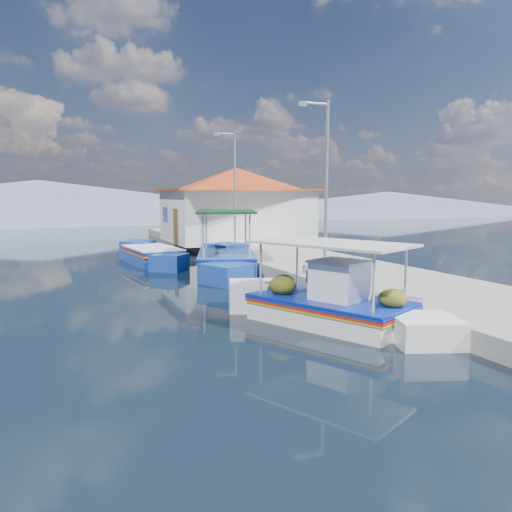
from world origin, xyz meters
name	(u,v)px	position (x,y,z in m)	size (l,w,h in m)	color
ground	(222,309)	(0.00, 0.00, 0.00)	(160.00, 160.00, 0.00)	black
quay	(303,263)	(5.90, 6.00, 0.25)	(5.00, 44.00, 0.50)	#A9A89E
bollards	(267,259)	(3.80, 5.25, 0.65)	(0.20, 17.20, 0.30)	#A5A8AD
main_caique	(329,306)	(1.99, -2.52, 0.45)	(3.91, 6.37, 2.31)	white
caique_green_canopy	(225,262)	(2.42, 6.49, 0.43)	(3.95, 7.31, 2.90)	#1B44A5
caique_blue_hull	(152,257)	(0.12, 10.33, 0.32)	(2.41, 6.65, 1.19)	#1B44A5
harbor_building	(236,203)	(6.20, 15.00, 2.78)	(10.49, 10.49, 4.40)	white
lamp_post_near	(324,178)	(4.51, 2.00, 3.85)	(1.21, 0.14, 6.00)	#A5A8AD
lamp_post_far	(233,183)	(4.51, 11.00, 3.85)	(1.21, 0.14, 6.00)	#A5A8AD
mountain_ridge	(131,204)	(6.54, 56.00, 2.04)	(171.40, 96.00, 5.50)	gray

